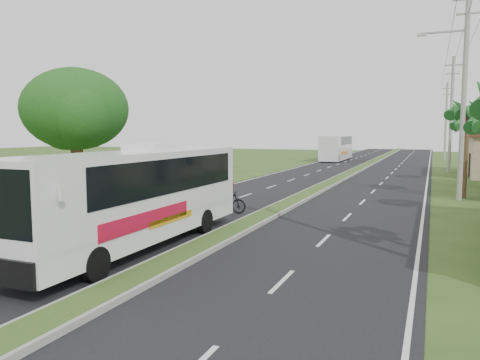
% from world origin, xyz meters
% --- Properties ---
extents(ground, '(180.00, 180.00, 0.00)m').
position_xyz_m(ground, '(0.00, 0.00, 0.00)').
color(ground, '#2C4C1C').
rests_on(ground, ground).
extents(road_asphalt, '(14.00, 160.00, 0.02)m').
position_xyz_m(road_asphalt, '(0.00, 20.00, 0.01)').
color(road_asphalt, black).
rests_on(road_asphalt, ground).
extents(median_strip, '(1.20, 160.00, 0.18)m').
position_xyz_m(median_strip, '(0.00, 20.00, 0.10)').
color(median_strip, gray).
rests_on(median_strip, ground).
extents(lane_edge_left, '(0.12, 160.00, 0.01)m').
position_xyz_m(lane_edge_left, '(-6.70, 20.00, 0.00)').
color(lane_edge_left, silver).
rests_on(lane_edge_left, ground).
extents(lane_edge_right, '(0.12, 160.00, 0.01)m').
position_xyz_m(lane_edge_right, '(6.70, 20.00, 0.00)').
color(lane_edge_right, silver).
rests_on(lane_edge_right, ground).
extents(palm_verge_c, '(2.40, 2.40, 5.85)m').
position_xyz_m(palm_verge_c, '(8.80, 19.00, 5.12)').
color(palm_verge_c, '#473321').
rests_on(palm_verge_c, ground).
extents(palm_verge_d, '(2.40, 2.40, 5.25)m').
position_xyz_m(palm_verge_d, '(9.30, 28.00, 4.55)').
color(palm_verge_d, '#473321').
rests_on(palm_verge_d, ground).
extents(shade_tree, '(6.30, 6.00, 7.54)m').
position_xyz_m(shade_tree, '(-12.11, 10.02, 5.03)').
color(shade_tree, '#473321').
rests_on(shade_tree, ground).
extents(utility_pole_b, '(3.20, 0.28, 12.00)m').
position_xyz_m(utility_pole_b, '(8.47, 18.00, 6.26)').
color(utility_pole_b, gray).
rests_on(utility_pole_b, ground).
extents(utility_pole_c, '(1.60, 0.28, 11.00)m').
position_xyz_m(utility_pole_c, '(8.50, 38.00, 5.67)').
color(utility_pole_c, gray).
rests_on(utility_pole_c, ground).
extents(utility_pole_d, '(1.60, 0.28, 10.50)m').
position_xyz_m(utility_pole_d, '(8.50, 58.00, 5.42)').
color(utility_pole_d, gray).
rests_on(utility_pole_d, ground).
extents(coach_bus_main, '(2.34, 10.86, 3.51)m').
position_xyz_m(coach_bus_main, '(-2.04, 1.66, 1.93)').
color(coach_bus_main, white).
rests_on(coach_bus_main, ground).
extents(coach_bus_far, '(2.64, 11.61, 3.38)m').
position_xyz_m(coach_bus_far, '(-5.20, 53.06, 1.91)').
color(coach_bus_far, white).
rests_on(coach_bus_far, ground).
extents(motorcyclist, '(1.85, 0.58, 2.29)m').
position_xyz_m(motorcyclist, '(-2.00, 8.93, 0.82)').
color(motorcyclist, black).
rests_on(motorcyclist, ground).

